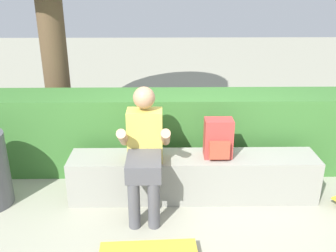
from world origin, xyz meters
The scene contains 6 objects.
ground_plane centered at (0.00, 0.00, 0.00)m, with size 24.00×24.00×0.00m, color gray.
bench_main centered at (0.00, 0.43, 0.23)m, with size 2.53×0.42×0.47m.
person_skater centered at (-0.49, 0.22, 0.66)m, with size 0.49×0.62×1.22m.
skateboard_near_person centered at (-0.44, -0.50, 0.07)m, with size 0.81×0.24×0.09m.
backpack_on_bench centered at (0.24, 0.42, 0.66)m, with size 0.28×0.23×0.40m.
hedge_row centered at (-0.31, 1.11, 0.46)m, with size 4.32×0.59×0.92m.
Camera 1 is at (-0.31, -2.98, 2.14)m, focal length 39.87 mm.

